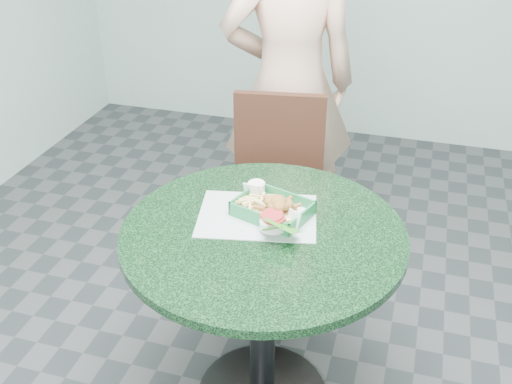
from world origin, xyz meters
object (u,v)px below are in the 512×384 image
(cafe_table, at_px, (263,277))
(sauce_ramekin, at_px, (248,195))
(food_basket, at_px, (272,216))
(dining_chair, at_px, (273,187))
(diner_person, at_px, (290,58))
(crab_sandwich, at_px, (281,211))

(cafe_table, height_order, sauce_ramekin, sauce_ramekin)
(cafe_table, bearing_deg, food_basket, 86.86)
(cafe_table, xyz_separation_m, dining_chair, (-0.14, 0.67, -0.05))
(dining_chair, xyz_separation_m, sauce_ramekin, (0.05, -0.53, 0.27))
(dining_chair, xyz_separation_m, food_basket, (0.15, -0.58, 0.23))
(food_basket, xyz_separation_m, sauce_ramekin, (-0.10, 0.06, 0.03))
(diner_person, distance_m, sauce_ramekin, 0.91)
(dining_chair, xyz_separation_m, diner_person, (-0.02, 0.36, 0.47))
(food_basket, bearing_deg, dining_chair, 104.33)
(cafe_table, height_order, crab_sandwich, crab_sandwich)
(sauce_ramekin, bearing_deg, food_basket, -28.36)
(cafe_table, bearing_deg, crab_sandwich, 63.93)
(cafe_table, relative_size, sauce_ramekin, 15.40)
(dining_chair, height_order, crab_sandwich, dining_chair)
(food_basket, bearing_deg, sauce_ramekin, 151.64)
(diner_person, xyz_separation_m, crab_sandwich, (0.21, -0.96, -0.20))
(diner_person, height_order, crab_sandwich, diner_person)
(diner_person, height_order, sauce_ramekin, diner_person)
(dining_chair, distance_m, sauce_ramekin, 0.59)
(dining_chair, height_order, diner_person, diner_person)
(dining_chair, distance_m, food_basket, 0.64)
(dining_chair, distance_m, diner_person, 0.59)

